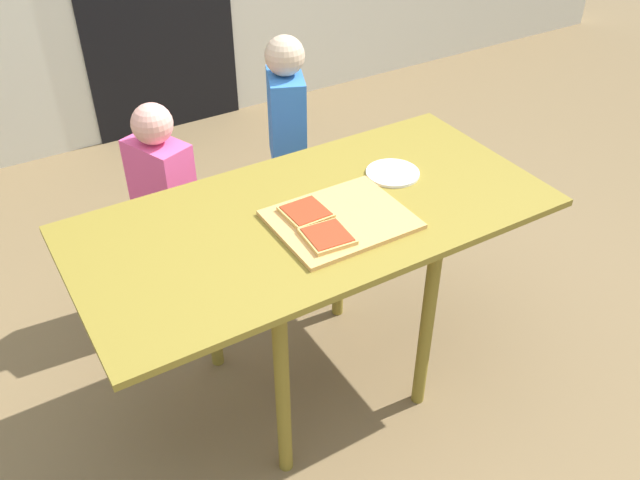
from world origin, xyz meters
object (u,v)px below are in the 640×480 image
at_px(pizza_slice_near_left, 327,236).
at_px(plate_white_right, 393,173).
at_px(dining_table, 314,235).
at_px(cutting_board, 341,220).
at_px(pizza_slice_far_left, 306,212).
at_px(child_right, 287,139).
at_px(child_left, 165,202).

bearing_deg(pizza_slice_near_left, plate_white_right, 28.72).
distance_m(dining_table, plate_white_right, 0.36).
height_order(dining_table, cutting_board, cutting_board).
distance_m(pizza_slice_far_left, child_right, 0.88).
bearing_deg(cutting_board, pizza_slice_near_left, -142.11).
relative_size(cutting_board, child_right, 0.39).
bearing_deg(pizza_slice_near_left, cutting_board, 37.89).
xyz_separation_m(child_left, child_right, (0.59, 0.09, 0.07)).
distance_m(plate_white_right, child_left, 0.90).
xyz_separation_m(cutting_board, child_right, (0.28, 0.85, -0.18)).
height_order(cutting_board, pizza_slice_near_left, pizza_slice_near_left).
bearing_deg(plate_white_right, child_right, 92.01).
xyz_separation_m(cutting_board, pizza_slice_far_left, (-0.08, 0.07, 0.02)).
relative_size(dining_table, child_left, 1.62).
relative_size(pizza_slice_far_left, child_left, 0.15).
bearing_deg(plate_white_right, pizza_slice_far_left, -169.01).
bearing_deg(plate_white_right, child_left, 135.07).
xyz_separation_m(plate_white_right, child_right, (-0.02, 0.70, -0.18)).
relative_size(pizza_slice_near_left, child_right, 0.14).
bearing_deg(cutting_board, plate_white_right, 25.57).
relative_size(dining_table, pizza_slice_far_left, 10.88).
bearing_deg(child_left, pizza_slice_near_left, -74.87).
xyz_separation_m(cutting_board, pizza_slice_near_left, (-0.09, -0.07, 0.02)).
distance_m(cutting_board, child_right, 0.91).
xyz_separation_m(pizza_slice_far_left, child_right, (0.36, 0.78, -0.20)).
bearing_deg(pizza_slice_far_left, child_right, 65.26).
xyz_separation_m(dining_table, pizza_slice_near_left, (-0.04, -0.15, 0.11)).
height_order(plate_white_right, child_right, child_right).
relative_size(child_left, child_right, 0.90).
height_order(cutting_board, pizza_slice_far_left, pizza_slice_far_left).
bearing_deg(dining_table, plate_white_right, 9.88).
distance_m(dining_table, child_right, 0.83).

